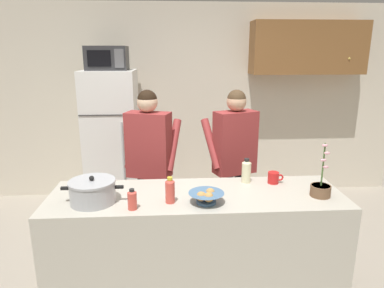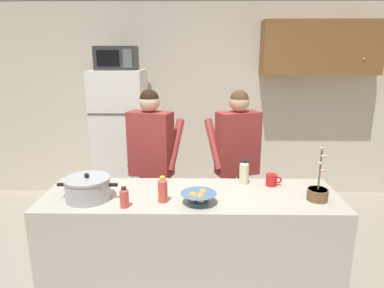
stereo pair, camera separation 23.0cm
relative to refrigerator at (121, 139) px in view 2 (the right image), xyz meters
name	(u,v)px [view 2 (the right image)]	position (x,y,z in m)	size (l,w,h in m)	color
back_wall_unit	(211,95)	(1.17, 0.42, 0.53)	(6.00, 0.48, 2.60)	beige
kitchen_island	(191,247)	(0.93, -1.85, -0.42)	(2.25, 0.68, 0.92)	#BCB7A8
refrigerator	(121,139)	(0.00, 0.00, 0.00)	(0.64, 0.68, 1.76)	white
microwave	(117,58)	(0.00, -0.02, 1.02)	(0.48, 0.37, 0.28)	#2D2D30
person_near_pot	(151,153)	(0.53, -1.08, 0.14)	(0.59, 0.53, 1.64)	black
person_by_sink	(237,152)	(1.38, -1.02, 0.13)	(0.59, 0.54, 1.63)	black
cooking_pot	(88,188)	(0.18, -1.95, 0.12)	(0.44, 0.33, 0.20)	#ADAFB5
coffee_mug	(272,180)	(1.59, -1.66, 0.09)	(0.13, 0.09, 0.10)	red
bread_bowl	(199,197)	(0.99, -2.02, 0.09)	(0.26, 0.26, 0.10)	#4C7299
bottle_near_edge	(244,172)	(1.36, -1.63, 0.14)	(0.08, 0.08, 0.21)	beige
bottle_mid_counter	(163,189)	(0.73, -1.99, 0.13)	(0.07, 0.07, 0.19)	#D84C3F
bottle_far_corner	(124,197)	(0.47, -2.08, 0.11)	(0.06, 0.06, 0.15)	#D84C3F
potted_orchid	(318,192)	(1.86, -1.95, 0.10)	(0.15, 0.15, 0.41)	brown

